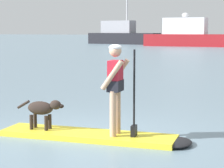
% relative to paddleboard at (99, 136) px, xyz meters
% --- Properties ---
extents(ground_plane, '(400.00, 400.00, 0.00)m').
position_rel_paddleboard_xyz_m(ground_plane, '(-0.23, -0.04, -0.05)').
color(ground_plane, slate).
extents(paddleboard, '(3.66, 1.33, 0.10)m').
position_rel_paddleboard_xyz_m(paddleboard, '(0.00, 0.00, 0.00)').
color(paddleboard, yellow).
rests_on(paddleboard, ground_plane).
extents(person_paddler, '(0.64, 0.53, 1.64)m').
position_rel_paddleboard_xyz_m(person_paddler, '(0.33, 0.05, 1.00)').
color(person_paddler, tan).
rests_on(person_paddler, paddleboard).
extents(dog, '(0.98, 0.30, 0.58)m').
position_rel_paddleboard_xyz_m(dog, '(-1.12, -0.19, 0.44)').
color(dog, '#2D231E').
rests_on(dog, paddleboard).
extents(moored_boat_port, '(11.95, 4.05, 11.80)m').
position_rel_paddleboard_xyz_m(moored_boat_port, '(-24.93, 52.10, 1.31)').
color(moored_boat_port, black).
rests_on(moored_boat_port, ground_plane).
extents(moored_boat_far_port, '(12.32, 3.80, 4.34)m').
position_rel_paddleboard_xyz_m(moored_boat_far_port, '(-12.90, 47.56, 1.33)').
color(moored_boat_far_port, maroon).
rests_on(moored_boat_far_port, ground_plane).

